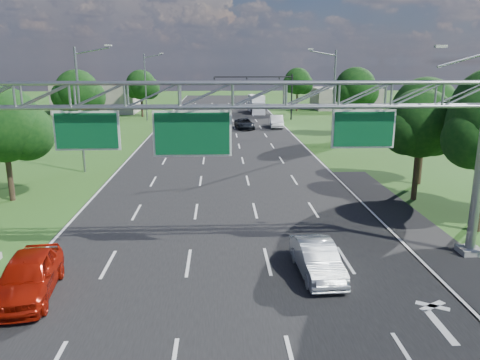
{
  "coord_description": "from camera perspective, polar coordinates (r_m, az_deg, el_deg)",
  "views": [
    {
      "loc": [
        -0.34,
        -8.2,
        8.87
      ],
      "look_at": [
        0.62,
        13.21,
        3.44
      ],
      "focal_mm": 35.0,
      "sensor_mm": 36.0,
      "label": 1
    }
  ],
  "objects": [
    {
      "name": "ground",
      "position": [
        39.22,
        -2.01,
        1.15
      ],
      "size": [
        220.0,
        220.0,
        0.0
      ],
      "primitive_type": "plane",
      "color": "#2A4B16",
      "rests_on": "ground"
    },
    {
      "name": "road",
      "position": [
        39.22,
        -2.01,
        1.15
      ],
      "size": [
        18.0,
        180.0,
        0.02
      ],
      "primitive_type": "cube",
      "color": "black",
      "rests_on": "ground"
    },
    {
      "name": "road_flare",
      "position": [
        26.13,
        21.56,
        -6.66
      ],
      "size": [
        3.0,
        30.0,
        0.02
      ],
      "primitive_type": "cube",
      "color": "black",
      "rests_on": "ground"
    },
    {
      "name": "sign_gantry",
      "position": [
        20.3,
        -0.67,
        8.64
      ],
      "size": [
        23.5,
        1.0,
        9.56
      ],
      "color": "gray",
      "rests_on": "ground"
    },
    {
      "name": "traffic_signal",
      "position": [
        73.71,
        3.59,
        11.33
      ],
      "size": [
        12.21,
        0.24,
        7.0
      ],
      "color": "black",
      "rests_on": "ground"
    },
    {
      "name": "streetlight_l_near",
      "position": [
        39.88,
        -18.74,
        8.76
      ],
      "size": [
        2.97,
        0.22,
        10.16
      ],
      "color": "gray",
      "rests_on": "ground"
    },
    {
      "name": "streetlight_l_far",
      "position": [
        74.09,
        -11.3,
        11.42
      ],
      "size": [
        2.97,
        0.22,
        10.16
      ],
      "color": "gray",
      "rests_on": "ground"
    },
    {
      "name": "streetlight_r_mid",
      "position": [
        49.69,
        11.16,
        10.17
      ],
      "size": [
        2.97,
        0.22,
        10.16
      ],
      "color": "gray",
      "rests_on": "ground"
    },
    {
      "name": "tree_cluster_right",
      "position": [
        31.49,
        26.35,
        6.28
      ],
      "size": [
        9.91,
        14.6,
        8.68
      ],
      "color": "#2D2116",
      "rests_on": "ground"
    },
    {
      "name": "tree_verge_la",
      "position": [
        33.4,
        -26.68,
        5.65
      ],
      "size": [
        5.76,
        4.8,
        7.4
      ],
      "color": "#2D2116",
      "rests_on": "ground"
    },
    {
      "name": "tree_verge_lb",
      "position": [
        55.58,
        -19.14,
        9.9
      ],
      "size": [
        5.76,
        4.8,
        8.06
      ],
      "color": "#2D2116",
      "rests_on": "ground"
    },
    {
      "name": "tree_verge_lc",
      "position": [
        79.34,
        -11.92,
        11.12
      ],
      "size": [
        5.76,
        4.8,
        7.62
      ],
      "color": "#2D2116",
      "rests_on": "ground"
    },
    {
      "name": "tree_verge_rd",
      "position": [
        58.67,
        13.93,
        10.67
      ],
      "size": [
        5.76,
        4.8,
        8.28
      ],
      "color": "#2D2116",
      "rests_on": "ground"
    },
    {
      "name": "tree_verge_re",
      "position": [
        87.51,
        7.06,
        11.73
      ],
      "size": [
        5.76,
        4.8,
        7.84
      ],
      "color": "#2D2116",
      "rests_on": "ground"
    },
    {
      "name": "building_left",
      "position": [
        89.11,
        -16.87,
        9.54
      ],
      "size": [
        14.0,
        10.0,
        5.0
      ],
      "primitive_type": "cube",
      "color": "gray",
      "rests_on": "ground"
    },
    {
      "name": "building_right",
      "position": [
        93.68,
        12.68,
        9.69
      ],
      "size": [
        12.0,
        9.0,
        4.0
      ],
      "primitive_type": "cube",
      "color": "gray",
      "rests_on": "ground"
    },
    {
      "name": "red_coupe",
      "position": [
        20.16,
        -24.43,
        -10.59
      ],
      "size": [
        2.58,
        5.17,
        1.69
      ],
      "primitive_type": "imported",
      "rotation": [
        0.0,
        0.0,
        0.12
      ],
      "color": "#9F1507",
      "rests_on": "ground"
    },
    {
      "name": "silver_sedan",
      "position": [
        20.42,
        9.37,
        -9.5
      ],
      "size": [
        1.79,
        4.45,
        1.44
      ],
      "primitive_type": "imported",
      "rotation": [
        0.0,
        0.0,
        0.06
      ],
      "color": "silver",
      "rests_on": "ground"
    },
    {
      "name": "car_queue_a",
      "position": [
        62.59,
        -2.47,
        6.72
      ],
      "size": [
        2.58,
        5.02,
        1.39
      ],
      "primitive_type": "imported",
      "rotation": [
        0.0,
        0.0,
        0.14
      ],
      "color": "silver",
      "rests_on": "ground"
    },
    {
      "name": "car_queue_b",
      "position": [
        63.87,
        0.58,
        6.87
      ],
      "size": [
        2.83,
        5.14,
        1.36
      ],
      "primitive_type": "imported",
      "rotation": [
        0.0,
        0.0,
        0.12
      ],
      "color": "black",
      "rests_on": "ground"
    },
    {
      "name": "car_queue_d",
      "position": [
        65.46,
        4.48,
        7.13
      ],
      "size": [
        2.07,
        5.08,
        1.64
      ],
      "primitive_type": "imported",
      "rotation": [
        0.0,
        0.0,
        -0.07
      ],
      "color": "white",
      "rests_on": "ground"
    },
    {
      "name": "box_truck",
      "position": [
        84.35,
        2.03,
        9.18
      ],
      "size": [
        2.69,
        8.13,
        3.03
      ],
      "rotation": [
        0.0,
        0.0,
        0.07
      ],
      "color": "white",
      "rests_on": "ground"
    }
  ]
}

